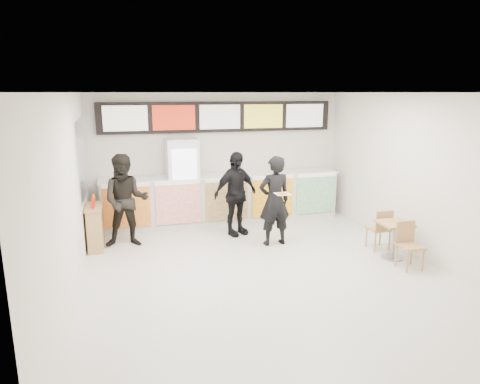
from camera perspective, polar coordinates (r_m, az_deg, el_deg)
name	(u,v)px	position (r m, az deg, el deg)	size (l,w,h in m)	color
floor	(265,273)	(7.43, 3.30, -10.73)	(7.00, 7.00, 0.00)	beige
ceiling	(267,93)	(6.79, 3.64, 13.10)	(7.00, 7.00, 0.00)	white
wall_back	(219,157)	(10.28, -2.81, 4.71)	(6.00, 6.00, 0.00)	silver
wall_left	(69,199)	(6.65, -21.83, -0.87)	(7.00, 7.00, 0.00)	silver
wall_right	(423,178)	(8.40, 23.25, 1.76)	(7.00, 7.00, 0.00)	silver
service_counter	(223,198)	(10.07, -2.25, -0.84)	(5.56, 0.77, 1.14)	silver
menu_board	(219,117)	(10.10, -2.76, 9.98)	(5.50, 0.14, 0.70)	black
drinks_fridge	(183,182)	(9.83, -7.61, 1.27)	(0.70, 0.67, 2.00)	white
mirror_panel	(83,158)	(9.00, -20.26, 4.33)	(0.01, 2.00, 1.50)	#B2B7BF
customer_main	(274,201)	(8.51, 4.61, -1.19)	(0.66, 0.43, 1.81)	black
customer_left	(126,201)	(8.69, -14.97, -1.15)	(0.90, 0.70, 1.85)	black
customer_mid	(236,194)	(9.08, -0.60, -0.24)	(1.06, 0.44, 1.80)	black
pizza_slice	(283,193)	(8.04, 5.73, -0.20)	(0.36, 0.36, 0.02)	beige
cafe_table	(394,233)	(8.37, 19.83, -5.23)	(0.57, 1.41, 0.82)	tan
condiment_ledge	(95,227)	(8.83, -18.73, -4.43)	(0.31, 0.77, 1.03)	tan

